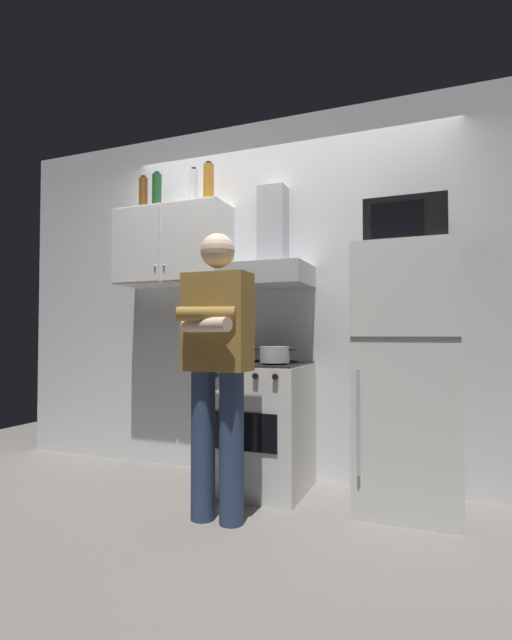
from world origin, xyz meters
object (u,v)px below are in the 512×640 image
object	(u,v)px
microwave	(406,225)
bottle_vodka_clear	(194,188)
person_standing	(217,362)
bottle_beer_brown	(143,194)
refrigerator	(408,377)
upper_cabinet	(172,246)
cooking_pot	(275,355)
bottle_wine_green	(157,192)
bottle_liquor_amber	(209,184)
stove_oven	(263,426)
range_hood	(269,259)

from	to	relation	value
microwave	bottle_vodka_clear	size ratio (longest dim) A/B	1.55
person_standing	bottle_beer_brown	distance (m)	1.78
refrigerator	bottle_vodka_clear	size ratio (longest dim) A/B	5.16
upper_cabinet	microwave	world-z (taller)	upper_cabinet
cooking_pot	bottle_wine_green	bearing A→B (deg)	167.52
microwave	person_standing	distance (m)	1.45
bottle_wine_green	bottle_liquor_amber	bearing A→B (deg)	0.52
microwave	bottle_vodka_clear	world-z (taller)	bottle_vodka_clear
bottle_vodka_clear	bottle_wine_green	size ratio (longest dim) A/B	1.03
stove_oven	person_standing	bearing A→B (deg)	-94.72
bottle_vodka_clear	bottle_wine_green	bearing A→B (deg)	-171.86
refrigerator	microwave	size ratio (longest dim) A/B	3.33
bottle_beer_brown	bottle_vodka_clear	xyz separation A→B (m)	(0.42, 0.06, 0.02)
person_standing	bottle_wine_green	bearing A→B (deg)	140.94
refrigerator	person_standing	distance (m)	1.17
bottle_beer_brown	bottle_vodka_clear	size ratio (longest dim) A/B	0.90
stove_oven	microwave	distance (m)	1.62
refrigerator	person_standing	world-z (taller)	person_standing
microwave	person_standing	size ratio (longest dim) A/B	0.29
person_standing	bottle_wine_green	size ratio (longest dim) A/B	5.43
microwave	person_standing	bearing A→B (deg)	-148.00
range_hood	bottle_beer_brown	size ratio (longest dim) A/B	2.69
range_hood	cooking_pot	xyz separation A→B (m)	(0.13, -0.25, -0.67)
upper_cabinet	person_standing	distance (m)	1.35
person_standing	bottle_liquor_amber	world-z (taller)	bottle_liquor_amber
stove_oven	bottle_beer_brown	bearing A→B (deg)	174.49
refrigerator	person_standing	xyz separation A→B (m)	(-1.00, -0.61, 0.10)
stove_oven	person_standing	size ratio (longest dim) A/B	0.53
upper_cabinet	range_hood	world-z (taller)	range_hood
microwave	bottle_vodka_clear	xyz separation A→B (m)	(-1.58, 0.14, 0.46)
bottle_wine_green	range_hood	bearing A→B (deg)	0.52
bottle_vodka_clear	stove_oven	bearing A→B (deg)	-14.33
person_standing	bottle_beer_brown	bearing A→B (deg)	144.94
bottle_vodka_clear	bottle_beer_brown	bearing A→B (deg)	-171.93
upper_cabinet	stove_oven	world-z (taller)	upper_cabinet
stove_oven	cooking_pot	world-z (taller)	cooking_pot
stove_oven	range_hood	distance (m)	1.17
microwave	bottle_liquor_amber	world-z (taller)	bottle_liquor_amber
bottle_beer_brown	bottle_wine_green	bearing A→B (deg)	7.86
stove_oven	bottle_liquor_amber	distance (m)	1.84
microwave	bottle_wine_green	size ratio (longest dim) A/B	1.59
cooking_pot	bottle_liquor_amber	size ratio (longest dim) A/B	0.92
range_hood	refrigerator	size ratio (longest dim) A/B	0.47
range_hood	bottle_wine_green	bearing A→B (deg)	-179.48
bottle_beer_brown	bottle_liquor_amber	world-z (taller)	bottle_liquor_amber
range_hood	cooking_pot	size ratio (longest dim) A/B	2.54
person_standing	upper_cabinet	bearing A→B (deg)	135.74
bottle_beer_brown	bottle_liquor_amber	bearing A→B (deg)	2.01
bottle_liquor_amber	bottle_wine_green	world-z (taller)	bottle_liquor_amber
refrigerator	bottle_wine_green	xyz separation A→B (m)	(-1.89, 0.12, 1.39)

